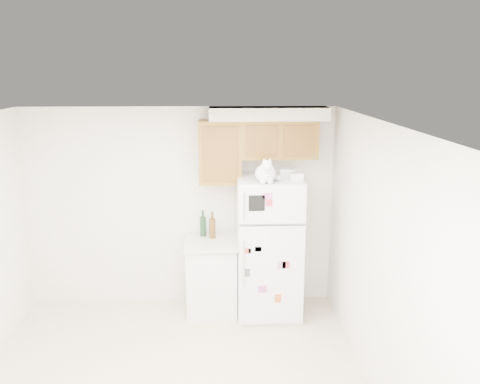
{
  "coord_description": "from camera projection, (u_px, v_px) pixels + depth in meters",
  "views": [
    {
      "loc": [
        0.47,
        -4.14,
        2.94
      ],
      "look_at": [
        0.72,
        1.55,
        1.55
      ],
      "focal_mm": 38.0,
      "sensor_mm": 36.0,
      "label": 1
    }
  ],
  "objects": [
    {
      "name": "storage_box_back",
      "position": [
        289.0,
        173.0,
        5.93
      ],
      "size": [
        0.21,
        0.19,
        0.1
      ],
      "primitive_type": "cube",
      "rotation": [
        0.0,
        0.0,
        -0.36
      ],
      "color": "white",
      "rests_on": "refrigerator"
    },
    {
      "name": "base_counter",
      "position": [
        212.0,
        276.0,
        6.23
      ],
      "size": [
        0.64,
        0.64,
        0.92
      ],
      "color": "white",
      "rests_on": "ground_plane"
    },
    {
      "name": "storage_box_front",
      "position": [
        296.0,
        177.0,
        5.75
      ],
      "size": [
        0.16,
        0.13,
        0.09
      ],
      "primitive_type": "cube",
      "rotation": [
        0.0,
        0.0,
        0.11
      ],
      "color": "white",
      "rests_on": "refrigerator"
    },
    {
      "name": "room_shell",
      "position": [
        179.0,
        214.0,
        4.54
      ],
      "size": [
        3.84,
        4.04,
        2.52
      ],
      "color": "white",
      "rests_on": "ground_plane"
    },
    {
      "name": "cat",
      "position": [
        266.0,
        173.0,
        5.64
      ],
      "size": [
        0.29,
        0.43,
        0.3
      ],
      "color": "white",
      "rests_on": "refrigerator"
    },
    {
      "name": "bottle_green",
      "position": [
        203.0,
        223.0,
        6.25
      ],
      "size": [
        0.08,
        0.08,
        0.33
      ],
      "primitive_type": null,
      "color": "#19381E",
      "rests_on": "base_counter"
    },
    {
      "name": "refrigerator",
      "position": [
        269.0,
        247.0,
        6.1
      ],
      "size": [
        0.76,
        0.78,
        1.7
      ],
      "color": "white",
      "rests_on": "ground_plane"
    },
    {
      "name": "bottle_amber",
      "position": [
        212.0,
        225.0,
        6.18
      ],
      "size": [
        0.08,
        0.08,
        0.33
      ],
      "primitive_type": null,
      "color": "#593814",
      "rests_on": "base_counter"
    }
  ]
}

